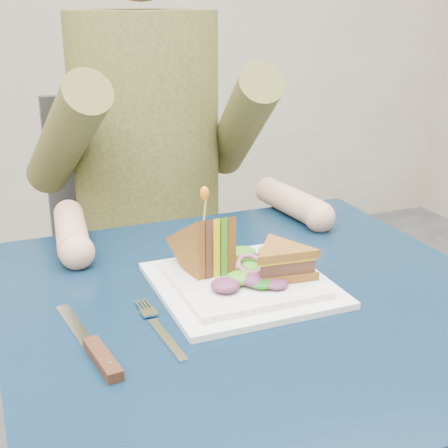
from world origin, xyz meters
name	(u,v)px	position (x,y,z in m)	size (l,w,h in m)	color
table	(256,342)	(0.00, 0.00, 0.65)	(0.75, 0.75, 0.73)	black
chair	(142,249)	(0.00, 0.70, 0.54)	(0.42, 0.40, 0.93)	#47474C
diner	(147,112)	(0.00, 0.59, 0.91)	(0.54, 0.59, 0.74)	#515125
plate	(242,282)	(-0.01, 0.04, 0.74)	(0.26, 0.26, 0.02)	white
sandwich_flat	(282,262)	(0.05, 0.01, 0.78)	(0.13, 0.13, 0.05)	brown
sandwich_upright	(205,249)	(-0.05, 0.08, 0.78)	(0.09, 0.14, 0.14)	brown
fork	(161,330)	(-0.17, -0.05, 0.73)	(0.02, 0.18, 0.01)	silver
knife	(97,352)	(-0.26, -0.08, 0.74)	(0.05, 0.22, 0.02)	silver
toothpick	(205,211)	(-0.05, 0.08, 0.85)	(0.00, 0.00, 0.06)	tan
toothpick_frill	(205,193)	(-0.05, 0.08, 0.88)	(0.01, 0.01, 0.02)	orange
lettuce_spill	(243,267)	(0.00, 0.05, 0.76)	(0.15, 0.13, 0.02)	#337A14
onion_ring	(250,264)	(0.01, 0.04, 0.77)	(0.04, 0.04, 0.01)	#9E4C7A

